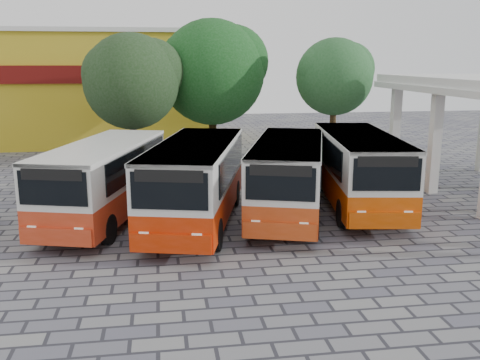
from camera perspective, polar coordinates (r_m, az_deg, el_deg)
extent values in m
plane|color=#535260|center=(18.58, 6.97, -6.78)|extent=(90.00, 90.00, 0.00)
cube|color=silver|center=(30.36, 16.20, 5.26)|extent=(0.45, 0.45, 5.00)
cube|color=gold|center=(43.35, -17.01, 9.29)|extent=(20.00, 10.00, 8.00)
cube|color=#590C0A|center=(38.27, -18.21, 10.63)|extent=(20.00, 0.20, 1.20)
cube|color=silver|center=(43.34, -17.37, 14.77)|extent=(20.40, 10.40, 0.30)
cube|color=red|center=(21.55, -14.18, -1.72)|extent=(4.70, 8.71, 1.09)
cube|color=silver|center=(21.27, -14.37, 1.71)|extent=(4.70, 8.71, 1.53)
cube|color=silver|center=(21.15, -14.47, 3.58)|extent=(4.75, 8.72, 0.13)
cube|color=black|center=(21.43, -17.75, 1.63)|extent=(1.94, 6.63, 1.09)
cube|color=black|center=(21.17, -10.95, 1.87)|extent=(1.94, 6.63, 1.09)
cube|color=black|center=(17.19, -15.70, -0.87)|extent=(2.17, 0.66, 1.09)
cube|color=black|center=(17.10, -15.79, 0.56)|extent=(1.92, 0.60, 0.35)
cylinder|color=black|center=(19.23, -18.21, -5.03)|extent=(0.29, 1.04, 1.04)
cylinder|color=black|center=(18.97, -11.47, -4.87)|extent=(0.29, 1.04, 1.04)
cylinder|color=black|center=(24.40, -16.17, -1.19)|extent=(0.29, 1.04, 1.04)
cylinder|color=black|center=(24.19, -10.88, -1.02)|extent=(0.29, 1.04, 1.04)
cube|color=#C02200|center=(20.43, -4.68, -2.04)|extent=(4.67, 9.07, 1.14)
cube|color=silver|center=(20.13, -4.75, 1.74)|extent=(4.67, 9.07, 1.60)
cube|color=silver|center=(20.00, -4.79, 3.80)|extent=(4.72, 9.08, 0.13)
cube|color=black|center=(20.08, -8.52, 1.66)|extent=(1.81, 6.96, 1.14)
cube|color=black|center=(20.25, -1.01, 1.89)|extent=(1.81, 6.96, 1.14)
cube|color=black|center=(15.87, -3.67, -1.17)|extent=(2.28, 0.62, 1.14)
cube|color=black|center=(15.77, -3.69, 0.44)|extent=(2.02, 0.57, 0.37)
cylinder|color=black|center=(17.81, -7.80, -5.83)|extent=(0.30, 1.09, 1.09)
cylinder|color=black|center=(17.98, -0.27, -5.53)|extent=(0.30, 1.09, 1.09)
cylinder|color=black|center=(23.24, -8.04, -1.43)|extent=(0.30, 1.09, 1.09)
cylinder|color=black|center=(23.37, -2.27, -1.23)|extent=(0.30, 1.09, 1.09)
cube|color=#B8390E|center=(21.53, 5.13, -1.38)|extent=(4.88, 8.75, 1.10)
cube|color=silver|center=(21.25, 5.20, 2.08)|extent=(4.88, 8.75, 1.54)
cube|color=silver|center=(21.13, 5.24, 3.96)|extent=(4.93, 8.76, 0.13)
cube|color=black|center=(20.98, 1.81, 2.03)|extent=(2.09, 6.62, 1.10)
cube|color=black|center=(21.58, 8.50, 2.20)|extent=(2.09, 6.62, 1.10)
cube|color=black|center=(17.28, 8.49, -0.43)|extent=(2.17, 0.71, 1.10)
cube|color=black|center=(17.18, 8.54, 1.00)|extent=(1.92, 0.65, 0.36)
cylinder|color=black|center=(18.85, 3.70, -4.75)|extent=(0.29, 1.05, 1.05)
cylinder|color=black|center=(19.44, 10.25, -4.38)|extent=(0.29, 1.05, 1.05)
cylinder|color=black|center=(24.00, 0.96, -0.90)|extent=(0.29, 1.05, 1.05)
cylinder|color=black|center=(24.47, 6.19, -0.71)|extent=(0.29, 1.05, 1.05)
cube|color=#C53F00|center=(23.23, 12.47, -0.51)|extent=(3.87, 8.92, 1.13)
cube|color=silver|center=(22.97, 12.63, 2.79)|extent=(3.87, 8.92, 1.59)
cube|color=silver|center=(22.86, 12.72, 4.59)|extent=(3.92, 8.93, 0.13)
cube|color=black|center=(22.53, 9.51, 2.78)|extent=(1.13, 7.04, 1.13)
cube|color=black|center=(23.47, 15.63, 2.87)|extent=(1.13, 7.04, 1.13)
cube|color=black|center=(19.06, 17.28, 0.58)|extent=(2.30, 0.40, 1.13)
cube|color=black|center=(18.98, 17.37, 1.91)|extent=(2.03, 0.37, 0.37)
cylinder|color=black|center=(20.40, 12.14, -3.60)|extent=(0.30, 1.08, 1.08)
cylinder|color=black|center=(21.32, 18.02, -3.24)|extent=(0.30, 1.08, 1.08)
cylinder|color=black|center=(25.55, 7.76, -0.14)|extent=(0.30, 1.08, 1.08)
cylinder|color=black|center=(26.29, 12.64, 0.03)|extent=(0.30, 1.08, 1.08)
cylinder|color=#473521|center=(31.19, -11.26, 4.43)|extent=(0.39, 0.39, 3.62)
sphere|color=#193213|center=(30.91, -11.52, 10.27)|extent=(5.36, 5.36, 5.36)
sphere|color=#193213|center=(31.16, -9.53, 11.35)|extent=(3.75, 3.75, 3.75)
sphere|color=#193213|center=(30.76, -13.35, 10.92)|extent=(3.48, 3.48, 3.48)
cylinder|color=black|center=(33.74, -2.93, 5.62)|extent=(0.48, 0.48, 4.03)
sphere|color=#104513|center=(33.49, -3.00, 11.41)|extent=(6.45, 6.45, 6.45)
sphere|color=#104513|center=(33.93, -0.84, 12.53)|extent=(4.51, 4.51, 4.51)
sphere|color=#104513|center=(33.19, -4.96, 12.20)|extent=(4.19, 4.19, 4.19)
cylinder|color=#422E18|center=(33.05, 9.82, 4.93)|extent=(0.38, 0.38, 3.61)
sphere|color=#1E5022|center=(32.77, 10.05, 10.79)|extent=(4.56, 4.56, 4.56)
sphere|color=#1E5022|center=(33.34, 11.43, 11.55)|extent=(3.20, 3.20, 3.20)
sphere|color=#1E5022|center=(32.33, 8.81, 11.42)|extent=(2.97, 2.97, 2.97)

